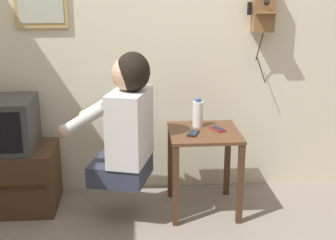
# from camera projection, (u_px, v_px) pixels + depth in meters

# --- Properties ---
(wall_back) EXTENTS (6.80, 0.05, 2.55)m
(wall_back) POSITION_uv_depth(u_px,v_px,m) (156.00, 25.00, 3.41)
(wall_back) COLOR beige
(wall_back) RESTS_ON ground_plane
(side_table) EXTENTS (0.48, 0.50, 0.59)m
(side_table) POSITION_uv_depth(u_px,v_px,m) (204.00, 149.00, 3.26)
(side_table) COLOR #51331E
(side_table) RESTS_ON ground_plane
(person) EXTENTS (0.63, 0.54, 0.87)m
(person) POSITION_uv_depth(u_px,v_px,m) (126.00, 121.00, 3.07)
(person) COLOR #2D3347
(person) RESTS_ON ground_plane
(tv_stand) EXTENTS (0.71, 0.45, 0.45)m
(tv_stand) POSITION_uv_depth(u_px,v_px,m) (7.00, 178.00, 3.35)
(tv_stand) COLOR #422819
(tv_stand) RESTS_ON ground_plane
(wall_phone_antique) EXTENTS (0.19, 0.19, 0.78)m
(wall_phone_antique) POSITION_uv_depth(u_px,v_px,m) (263.00, 5.00, 3.34)
(wall_phone_antique) COLOR brown
(cell_phone_held) EXTENTS (0.10, 0.14, 0.01)m
(cell_phone_held) POSITION_uv_depth(u_px,v_px,m) (193.00, 133.00, 3.15)
(cell_phone_held) COLOR black
(cell_phone_held) RESTS_ON side_table
(cell_phone_spare) EXTENTS (0.11, 0.14, 0.01)m
(cell_phone_spare) POSITION_uv_depth(u_px,v_px,m) (217.00, 129.00, 3.25)
(cell_phone_spare) COLOR maroon
(cell_phone_spare) RESTS_ON side_table
(water_bottle) EXTENTS (0.07, 0.07, 0.20)m
(water_bottle) POSITION_uv_depth(u_px,v_px,m) (198.00, 114.00, 3.30)
(water_bottle) COLOR silver
(water_bottle) RESTS_ON side_table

